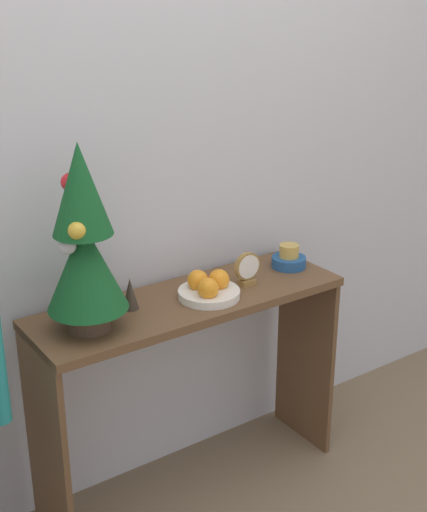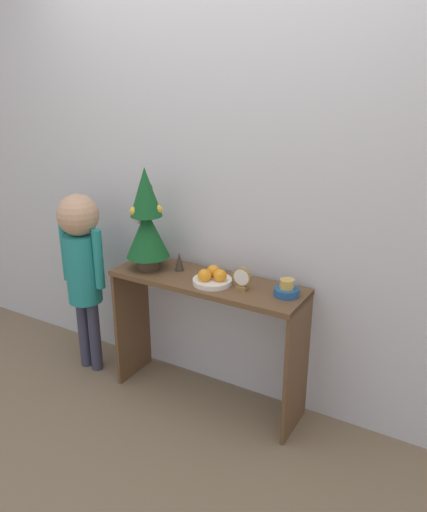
{
  "view_description": "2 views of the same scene",
  "coord_description": "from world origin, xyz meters",
  "px_view_note": "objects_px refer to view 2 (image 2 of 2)",
  "views": [
    {
      "loc": [
        -1.18,
        -1.67,
        1.76
      ],
      "look_at": [
        0.07,
        0.13,
        0.91
      ],
      "focal_mm": 50.0,
      "sensor_mm": 36.0,
      "label": 1
    },
    {
      "loc": [
        1.29,
        -1.97,
        1.81
      ],
      "look_at": [
        0.07,
        0.13,
        0.92
      ],
      "focal_mm": 35.0,
      "sensor_mm": 36.0,
      "label": 2
    }
  ],
  "objects_px": {
    "fruit_bowl": "(212,278)",
    "singing_bowl": "(287,290)",
    "desk_clock": "(242,279)",
    "child_figure": "(82,257)",
    "figurine": "(179,262)",
    "mini_tree": "(147,220)"
  },
  "relations": [
    {
      "from": "fruit_bowl",
      "to": "singing_bowl",
      "type": "bearing_deg",
      "value": 7.97
    },
    {
      "from": "singing_bowl",
      "to": "desk_clock",
      "type": "xyz_separation_m",
      "value": [
        -0.23,
        -0.04,
        0.03
      ]
    },
    {
      "from": "singing_bowl",
      "to": "desk_clock",
      "type": "bearing_deg",
      "value": -168.89
    },
    {
      "from": "fruit_bowl",
      "to": "child_figure",
      "type": "distance_m",
      "value": 0.89
    },
    {
      "from": "fruit_bowl",
      "to": "desk_clock",
      "type": "distance_m",
      "value": 0.17
    },
    {
      "from": "desk_clock",
      "to": "figurine",
      "type": "relative_size",
      "value": 1.13
    },
    {
      "from": "mini_tree",
      "to": "desk_clock",
      "type": "height_order",
      "value": "mini_tree"
    },
    {
      "from": "mini_tree",
      "to": "figurine",
      "type": "relative_size",
      "value": 5.45
    },
    {
      "from": "mini_tree",
      "to": "fruit_bowl",
      "type": "xyz_separation_m",
      "value": [
        0.43,
        -0.01,
        -0.25
      ]
    },
    {
      "from": "singing_bowl",
      "to": "figurine",
      "type": "bearing_deg",
      "value": 178.69
    },
    {
      "from": "desk_clock",
      "to": "figurine",
      "type": "xyz_separation_m",
      "value": [
        -0.43,
        0.06,
        -0.01
      ]
    },
    {
      "from": "singing_bowl",
      "to": "figurine",
      "type": "height_order",
      "value": "figurine"
    },
    {
      "from": "fruit_bowl",
      "to": "singing_bowl",
      "type": "relative_size",
      "value": 1.64
    },
    {
      "from": "fruit_bowl",
      "to": "desk_clock",
      "type": "bearing_deg",
      "value": 3.68
    },
    {
      "from": "mini_tree",
      "to": "figurine",
      "type": "height_order",
      "value": "mini_tree"
    },
    {
      "from": "figurine",
      "to": "fruit_bowl",
      "type": "bearing_deg",
      "value": -15.31
    },
    {
      "from": "mini_tree",
      "to": "desk_clock",
      "type": "xyz_separation_m",
      "value": [
        0.6,
        -0.0,
        -0.22
      ]
    },
    {
      "from": "mini_tree",
      "to": "desk_clock",
      "type": "bearing_deg",
      "value": -0.25
    },
    {
      "from": "figurine",
      "to": "singing_bowl",
      "type": "bearing_deg",
      "value": -1.31
    },
    {
      "from": "fruit_bowl",
      "to": "child_figure",
      "type": "bearing_deg",
      "value": -176.26
    },
    {
      "from": "desk_clock",
      "to": "child_figure",
      "type": "bearing_deg",
      "value": -176.27
    },
    {
      "from": "mini_tree",
      "to": "fruit_bowl",
      "type": "bearing_deg",
      "value": -1.8
    }
  ]
}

